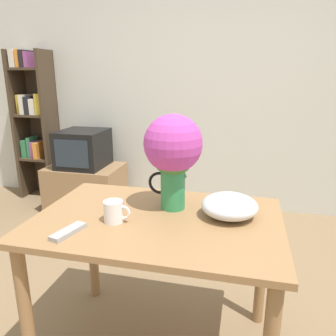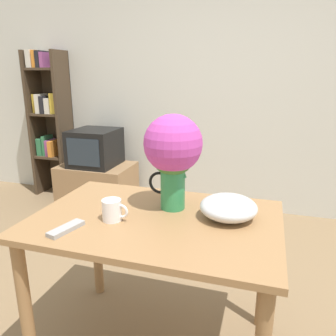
{
  "view_description": "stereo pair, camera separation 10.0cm",
  "coord_description": "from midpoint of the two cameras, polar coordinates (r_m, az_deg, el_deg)",
  "views": [
    {
      "loc": [
        0.34,
        -1.4,
        1.43
      ],
      "look_at": [
        -0.03,
        0.13,
        0.98
      ],
      "focal_mm": 35.0,
      "sensor_mm": 36.0,
      "label": 1
    },
    {
      "loc": [
        0.44,
        -1.38,
        1.43
      ],
      "look_at": [
        -0.03,
        0.13,
        0.98
      ],
      "focal_mm": 35.0,
      "sensor_mm": 36.0,
      "label": 2
    }
  ],
  "objects": [
    {
      "name": "remote_control",
      "position": [
        1.52,
        -18.83,
        -10.46
      ],
      "size": [
        0.1,
        0.18,
        0.02
      ],
      "color": "#999999",
      "rests_on": "table"
    },
    {
      "name": "table",
      "position": [
        1.65,
        -3.65,
        -12.44
      ],
      "size": [
        1.18,
        0.79,
        0.77
      ],
      "color": "olive",
      "rests_on": "ground_plane"
    },
    {
      "name": "coffee_mug",
      "position": [
        1.56,
        -11.19,
        -7.47
      ],
      "size": [
        0.13,
        0.09,
        0.1
      ],
      "color": "white",
      "rests_on": "table"
    },
    {
      "name": "bookshelf",
      "position": [
        4.15,
        -22.81,
        8.1
      ],
      "size": [
        0.43,
        0.31,
        1.7
      ],
      "color": "#423323",
      "rests_on": "ground_plane"
    },
    {
      "name": "wall_back",
      "position": [
        3.51,
        7.29,
        13.75
      ],
      "size": [
        8.0,
        0.05,
        2.6
      ],
      "color": "silver",
      "rests_on": "ground_plane"
    },
    {
      "name": "tv_set",
      "position": [
        3.58,
        -15.34,
        3.28
      ],
      "size": [
        0.46,
        0.5,
        0.39
      ],
      "color": "black",
      "rests_on": "tv_stand"
    },
    {
      "name": "white_bowl",
      "position": [
        1.6,
        8.89,
        -6.54
      ],
      "size": [
        0.27,
        0.27,
        0.11
      ],
      "color": "silver",
      "rests_on": "table"
    },
    {
      "name": "tv_stand",
      "position": [
        3.7,
        -14.83,
        -3.29
      ],
      "size": [
        0.77,
        0.54,
        0.48
      ],
      "color": "#8E6B47",
      "rests_on": "ground_plane"
    },
    {
      "name": "flower_vase",
      "position": [
        1.61,
        -1.04,
        3.02
      ],
      "size": [
        0.29,
        0.29,
        0.48
      ],
      "color": "#2D844C",
      "rests_on": "table"
    }
  ]
}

